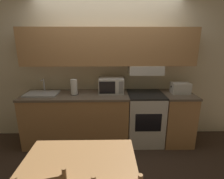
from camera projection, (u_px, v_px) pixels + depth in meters
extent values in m
plane|color=#3D2D23|center=(109.00, 132.00, 3.57)|extent=(16.00, 16.00, 0.00)
cube|color=beige|center=(109.00, 70.00, 3.25)|extent=(5.34, 0.05, 2.55)
cube|color=tan|center=(109.00, 47.00, 2.95)|extent=(2.94, 0.32, 0.62)
cube|color=silver|center=(145.00, 70.00, 3.07)|extent=(0.59, 0.34, 0.16)
cube|color=tan|center=(77.00, 119.00, 3.14)|extent=(1.80, 0.62, 0.88)
cube|color=brown|center=(76.00, 95.00, 3.02)|extent=(1.82, 0.64, 0.04)
cube|color=tan|center=(176.00, 119.00, 3.18)|extent=(0.50, 0.62, 0.88)
cube|color=brown|center=(179.00, 94.00, 3.05)|extent=(0.52, 0.64, 0.04)
cube|color=silver|center=(145.00, 118.00, 3.17)|extent=(0.62, 0.60, 0.89)
cube|color=black|center=(146.00, 94.00, 3.05)|extent=(0.62, 0.60, 0.03)
cube|color=black|center=(148.00, 123.00, 2.86)|extent=(0.43, 0.01, 0.31)
cylinder|color=black|center=(139.00, 96.00, 2.93)|extent=(0.09, 0.09, 0.01)
cylinder|color=black|center=(156.00, 96.00, 2.93)|extent=(0.09, 0.09, 0.01)
cylinder|color=black|center=(137.00, 92.00, 3.16)|extent=(0.09, 0.09, 0.01)
cylinder|color=black|center=(152.00, 92.00, 3.16)|extent=(0.09, 0.09, 0.01)
cube|color=silver|center=(111.00, 85.00, 3.09)|extent=(0.43, 0.35, 0.27)
cube|color=black|center=(107.00, 88.00, 2.91)|extent=(0.27, 0.01, 0.21)
cube|color=gray|center=(121.00, 88.00, 2.92)|extent=(0.08, 0.01, 0.21)
cube|color=silver|center=(180.00, 88.00, 3.04)|extent=(0.31, 0.19, 0.19)
cube|color=black|center=(171.00, 87.00, 3.03)|extent=(0.01, 0.02, 0.02)
cube|color=black|center=(175.00, 83.00, 3.01)|extent=(0.04, 0.14, 0.01)
cube|color=black|center=(179.00, 83.00, 3.01)|extent=(0.04, 0.14, 0.01)
cube|color=black|center=(183.00, 83.00, 3.02)|extent=(0.04, 0.14, 0.01)
cube|color=black|center=(187.00, 83.00, 3.02)|extent=(0.04, 0.14, 0.01)
cube|color=#B7BABF|center=(42.00, 94.00, 3.00)|extent=(0.54, 0.35, 0.02)
cube|color=#4C4F54|center=(42.00, 94.00, 2.98)|extent=(0.46, 0.26, 0.01)
cylinder|color=#B7BABF|center=(44.00, 85.00, 3.09)|extent=(0.02, 0.02, 0.21)
cylinder|color=#B7BABF|center=(42.00, 80.00, 3.01)|extent=(0.02, 0.12, 0.02)
cylinder|color=black|center=(75.00, 94.00, 2.99)|extent=(0.13, 0.13, 0.01)
cylinder|color=white|center=(74.00, 87.00, 2.95)|extent=(0.11, 0.11, 0.26)
cube|color=#B27F4C|center=(80.00, 160.00, 1.68)|extent=(1.07, 0.64, 0.04)
cube|color=#B27F4C|center=(43.00, 171.00, 2.04)|extent=(0.06, 0.06, 0.69)
cube|color=#B27F4C|center=(128.00, 170.00, 2.06)|extent=(0.06, 0.06, 0.69)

